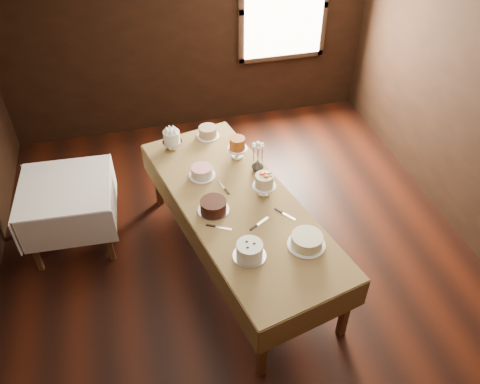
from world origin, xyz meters
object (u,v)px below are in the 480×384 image
object	(u,v)px
cake_swirl	(250,251)
cake_server_a	(262,221)
cake_lattice	(202,172)
side_table	(65,193)
cake_chocolate	(213,206)
cake_server_e	(224,228)
flower_vase	(258,165)
cake_caramel	(237,149)
cake_meringue	(172,140)
cake_server_c	(221,185)
cake_speckled	(208,132)
cake_flowers	(264,185)
cake_cream	(307,241)
cake_server_b	(289,216)
display_table	(238,207)

from	to	relation	value
cake_swirl	cake_server_a	distance (m)	0.45
cake_lattice	side_table	bearing A→B (deg)	169.78
cake_chocolate	cake_server_e	distance (m)	0.26
flower_vase	cake_server_e	bearing A→B (deg)	-125.39
cake_caramel	cake_meringue	bearing A→B (deg)	153.41
cake_caramel	cake_server_e	bearing A→B (deg)	-110.50
cake_server_c	cake_speckled	bearing A→B (deg)	-16.87
cake_swirl	flower_vase	size ratio (longest dim) A/B	2.23
cake_swirl	cake_chocolate	bearing A→B (deg)	105.89
cake_server_e	cake_chocolate	bearing A→B (deg)	127.14
cake_lattice	cake_swirl	size ratio (longest dim) A/B	0.95
cake_meringue	cake_swirl	bearing A→B (deg)	-76.61
side_table	cake_swirl	bearing A→B (deg)	-41.94
cake_chocolate	cake_server_a	size ratio (longest dim) A/B	1.25
cake_speckled	cake_flowers	world-z (taller)	cake_flowers
cake_meringue	cake_chocolate	size ratio (longest dim) A/B	0.82
cake_server_a	cake_server_c	size ratio (longest dim) A/B	1.00
cake_meringue	cake_cream	size ratio (longest dim) A/B	0.68
cake_cream	cake_server_a	bearing A→B (deg)	127.30
cake_swirl	cake_meringue	bearing A→B (deg)	103.39
cake_chocolate	cake_flowers	xyz separation A→B (m)	(0.53, 0.12, 0.05)
cake_speckled	cake_caramel	size ratio (longest dim) A/B	1.13
cake_caramel	flower_vase	size ratio (longest dim) A/B	1.95
cake_meringue	cake_server_e	size ratio (longest dim) A/B	1.03
cake_cream	cake_server_b	size ratio (longest dim) A/B	1.51
cake_chocolate	cake_flowers	size ratio (longest dim) A/B	1.20
cake_flowers	cake_cream	distance (m)	0.77
cake_server_a	cake_server_b	distance (m)	0.26
display_table	cake_server_a	bearing A→B (deg)	-63.83
cake_cream	cake_server_c	bearing A→B (deg)	118.88
display_table	cake_speckled	world-z (taller)	cake_speckled
side_table	cake_lattice	bearing A→B (deg)	-10.22
cake_server_b	cake_meringue	bearing A→B (deg)	178.42
cake_chocolate	cake_swirl	bearing A→B (deg)	-74.11
cake_meringue	cake_speckled	world-z (taller)	cake_meringue
cake_server_c	cake_flowers	bearing A→B (deg)	-136.02
cake_chocolate	cake_server_c	distance (m)	0.39
cake_swirl	cake_server_c	size ratio (longest dim) A/B	1.21
cake_swirl	cake_server_c	distance (m)	0.99
side_table	cake_swirl	world-z (taller)	cake_swirl
cake_speckled	cake_chocolate	size ratio (longest dim) A/B	0.95
cake_caramel	cake_flowers	xyz separation A→B (m)	(0.11, -0.65, -0.00)
display_table	cake_server_e	world-z (taller)	cake_server_e
cake_caramel	cake_server_e	distance (m)	1.10
cake_server_a	cake_server_e	world-z (taller)	same
cake_chocolate	cake_swirl	size ratio (longest dim) A/B	1.04
cake_speckled	cake_chocolate	distance (m)	1.24
cake_flowers	cake_speckled	bearing A→B (deg)	107.01
cake_lattice	cake_chocolate	size ratio (longest dim) A/B	0.92
cake_server_a	cake_flowers	bearing A→B (deg)	40.85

